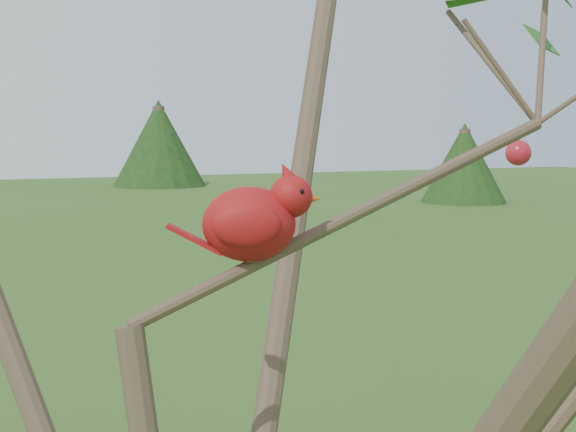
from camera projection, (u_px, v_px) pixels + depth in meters
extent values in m
sphere|color=red|center=(518.00, 153.00, 1.25)|extent=(0.04, 0.04, 0.04)
ellipsoid|color=#A20D18|center=(249.00, 224.00, 1.02)|extent=(0.15, 0.13, 0.10)
sphere|color=#A20D18|center=(291.00, 196.00, 1.03)|extent=(0.07, 0.07, 0.06)
cone|color=#A20D18|center=(287.00, 175.00, 1.02)|extent=(0.05, 0.04, 0.04)
cone|color=#D85914|center=(312.00, 198.00, 1.03)|extent=(0.03, 0.03, 0.02)
ellipsoid|color=black|center=(305.00, 199.00, 1.03)|extent=(0.02, 0.03, 0.03)
cube|color=#A20D18|center=(195.00, 239.00, 1.02)|extent=(0.08, 0.05, 0.04)
ellipsoid|color=#A20D18|center=(244.00, 219.00, 1.06)|extent=(0.09, 0.05, 0.06)
ellipsoid|color=#A20D18|center=(247.00, 225.00, 0.99)|extent=(0.09, 0.05, 0.06)
cylinder|color=#3A2C1F|center=(159.00, 146.00, 33.64)|extent=(0.50, 0.50, 3.35)
cone|color=black|center=(159.00, 143.00, 33.62)|extent=(3.91, 3.91, 3.63)
cylinder|color=#3A2C1F|center=(464.00, 166.00, 25.62)|extent=(0.35, 0.35, 2.35)
cone|color=black|center=(464.00, 163.00, 25.61)|extent=(2.74, 2.74, 2.55)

